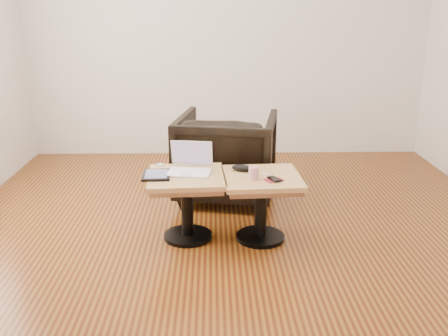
{
  "coord_description": "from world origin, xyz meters",
  "views": [
    {
      "loc": [
        -0.18,
        -3.47,
        1.67
      ],
      "look_at": [
        -0.1,
        -0.04,
        0.55
      ],
      "focal_mm": 40.0,
      "sensor_mm": 36.0,
      "label": 1
    }
  ],
  "objects_px": {
    "side_table_left": "(187,191)",
    "armchair": "(227,156)",
    "side_table_right": "(261,192)",
    "laptop": "(190,166)",
    "striped_cup": "(254,173)"
  },
  "relations": [
    {
      "from": "side_table_left",
      "to": "striped_cup",
      "type": "height_order",
      "value": "striped_cup"
    },
    {
      "from": "side_table_right",
      "to": "side_table_left",
      "type": "bearing_deg",
      "value": 173.59
    },
    {
      "from": "side_table_right",
      "to": "laptop",
      "type": "height_order",
      "value": "laptop"
    },
    {
      "from": "laptop",
      "to": "striped_cup",
      "type": "height_order",
      "value": "laptop"
    },
    {
      "from": "armchair",
      "to": "striped_cup",
      "type": "bearing_deg",
      "value": 109.89
    },
    {
      "from": "striped_cup",
      "to": "armchair",
      "type": "xyz_separation_m",
      "value": [
        -0.16,
        0.95,
        -0.16
      ]
    },
    {
      "from": "side_table_left",
      "to": "side_table_right",
      "type": "height_order",
      "value": "same"
    },
    {
      "from": "laptop",
      "to": "striped_cup",
      "type": "distance_m",
      "value": 0.49
    },
    {
      "from": "side_table_right",
      "to": "armchair",
      "type": "relative_size",
      "value": 0.68
    },
    {
      "from": "side_table_right",
      "to": "striped_cup",
      "type": "height_order",
      "value": "striped_cup"
    },
    {
      "from": "striped_cup",
      "to": "armchair",
      "type": "height_order",
      "value": "armchair"
    },
    {
      "from": "striped_cup",
      "to": "side_table_right",
      "type": "bearing_deg",
      "value": 49.81
    },
    {
      "from": "side_table_left",
      "to": "laptop",
      "type": "bearing_deg",
      "value": 67.07
    },
    {
      "from": "side_table_left",
      "to": "armchair",
      "type": "relative_size",
      "value": 0.68
    },
    {
      "from": "side_table_right",
      "to": "laptop",
      "type": "distance_m",
      "value": 0.56
    }
  ]
}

